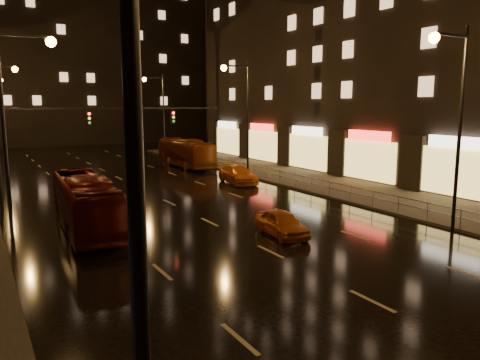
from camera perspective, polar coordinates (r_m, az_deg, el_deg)
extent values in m
plane|color=black|center=(34.76, -11.03, -1.53)|extent=(140.00, 140.00, 0.00)
cube|color=#38332D|center=(37.23, 11.70, -0.73)|extent=(7.00, 70.00, 0.15)
cube|color=black|center=(49.88, 19.65, 18.64)|extent=(18.00, 50.00, 30.00)
cube|color=black|center=(86.48, -20.53, 16.35)|extent=(44.00, 16.00, 36.00)
cube|color=black|center=(33.59, -14.61, 8.45)|extent=(15.20, 0.14, 0.14)
cube|color=black|center=(33.12, -17.93, 7.17)|extent=(0.32, 0.18, 0.95)
cube|color=black|center=(34.88, -8.17, 7.60)|extent=(0.32, 0.18, 0.95)
sphere|color=#FF1E19|center=(33.00, -17.91, 7.69)|extent=(0.18, 0.18, 0.18)
cylinder|color=black|center=(4.77, -12.37, -7.43)|extent=(0.18, 0.18, 10.00)
cylinder|color=black|center=(25.11, 25.20, 5.23)|extent=(0.18, 0.18, 10.00)
cube|color=black|center=(24.31, 24.25, 15.84)|extent=(2.40, 0.12, 0.12)
sphere|color=orange|center=(23.42, 22.57, 15.73)|extent=(0.50, 0.50, 0.50)
cylinder|color=#99999E|center=(60.48, -9.32, 3.64)|extent=(0.04, 0.04, 1.00)
cube|color=#99999E|center=(37.38, 4.90, 1.06)|extent=(0.05, 56.00, 0.05)
cube|color=#99999E|center=(37.44, 4.89, 0.46)|extent=(0.05, 56.00, 0.05)
imported|color=#540F0C|center=(25.25, -18.28, -2.67)|extent=(2.94, 9.98, 2.74)
imported|color=#85360D|center=(48.73, -6.66, 3.30)|extent=(2.59, 10.24, 2.84)
imported|color=orange|center=(23.02, 5.12, -5.27)|extent=(1.88, 3.79, 1.24)
imported|color=orange|center=(38.23, -0.28, 0.69)|extent=(2.51, 5.10, 1.42)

